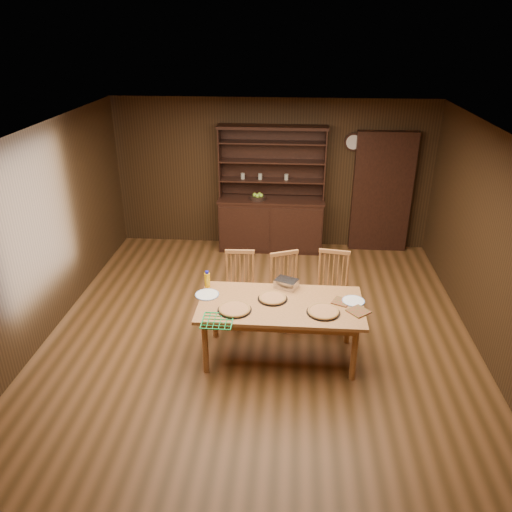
# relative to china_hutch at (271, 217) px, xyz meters

# --- Properties ---
(floor) EXTENTS (6.00, 6.00, 0.00)m
(floor) POSITION_rel_china_hutch_xyz_m (0.00, -2.75, -0.60)
(floor) COLOR brown
(floor) RESTS_ON ground
(room_shell) EXTENTS (6.00, 6.00, 6.00)m
(room_shell) POSITION_rel_china_hutch_xyz_m (0.00, -2.75, 0.98)
(room_shell) COLOR silver
(room_shell) RESTS_ON floor
(china_hutch) EXTENTS (1.84, 0.52, 2.17)m
(china_hutch) POSITION_rel_china_hutch_xyz_m (0.00, 0.00, 0.00)
(china_hutch) COLOR black
(china_hutch) RESTS_ON floor
(doorway) EXTENTS (1.00, 0.18, 2.10)m
(doorway) POSITION_rel_china_hutch_xyz_m (1.90, 0.15, 0.45)
(doorway) COLOR black
(doorway) RESTS_ON floor
(wall_clock) EXTENTS (0.30, 0.05, 0.30)m
(wall_clock) POSITION_rel_china_hutch_xyz_m (1.35, 0.20, 1.30)
(wall_clock) COLOR black
(wall_clock) RESTS_ON room_shell
(dining_table) EXTENTS (1.92, 0.96, 0.75)m
(dining_table) POSITION_rel_china_hutch_xyz_m (0.28, -3.22, 0.08)
(dining_table) COLOR #C47944
(dining_table) RESTS_ON floor
(chair_left) EXTENTS (0.43, 0.41, 1.00)m
(chair_left) POSITION_rel_china_hutch_xyz_m (-0.29, -2.41, -0.06)
(chair_left) COLOR #C47443
(chair_left) RESTS_ON floor
(chair_center) EXTENTS (0.53, 0.52, 1.00)m
(chair_center) POSITION_rel_china_hutch_xyz_m (0.32, -2.41, -0.06)
(chair_center) COLOR #C47443
(chair_center) RESTS_ON floor
(chair_right) EXTENTS (0.48, 0.46, 1.04)m
(chair_right) POSITION_rel_china_hutch_xyz_m (0.93, -2.41, -0.04)
(chair_right) COLOR #C47443
(chair_right) RESTS_ON floor
(pizza_left) EXTENTS (0.39, 0.39, 0.04)m
(pizza_left) POSITION_rel_china_hutch_xyz_m (-0.24, -3.42, 0.17)
(pizza_left) COLOR black
(pizza_left) RESTS_ON dining_table
(pizza_right) EXTENTS (0.38, 0.38, 0.04)m
(pizza_right) POSITION_rel_china_hutch_xyz_m (0.76, -3.39, 0.17)
(pizza_right) COLOR black
(pizza_right) RESTS_ON dining_table
(pizza_center) EXTENTS (0.35, 0.35, 0.04)m
(pizza_center) POSITION_rel_china_hutch_xyz_m (0.18, -3.13, 0.17)
(pizza_center) COLOR black
(pizza_center) RESTS_ON dining_table
(cooling_rack) EXTENTS (0.41, 0.41, 0.01)m
(cooling_rack) POSITION_rel_china_hutch_xyz_m (-0.40, -3.66, 0.16)
(cooling_rack) COLOR #0CA542
(cooling_rack) RESTS_ON dining_table
(plate_left) EXTENTS (0.29, 0.29, 0.02)m
(plate_left) POSITION_rel_china_hutch_xyz_m (-0.61, -3.10, 0.16)
(plate_left) COLOR white
(plate_left) RESTS_ON dining_table
(plate_right) EXTENTS (0.27, 0.27, 0.02)m
(plate_right) POSITION_rel_china_hutch_xyz_m (1.12, -3.12, 0.16)
(plate_right) COLOR white
(plate_right) RESTS_ON dining_table
(foil_dish) EXTENTS (0.32, 0.28, 0.11)m
(foil_dish) POSITION_rel_china_hutch_xyz_m (0.33, -2.83, 0.21)
(foil_dish) COLOR silver
(foil_dish) RESTS_ON dining_table
(juice_bottle) EXTENTS (0.07, 0.07, 0.21)m
(juice_bottle) POSITION_rel_china_hutch_xyz_m (-0.64, -2.89, 0.25)
(juice_bottle) COLOR #FFB50D
(juice_bottle) RESTS_ON dining_table
(pot_holder_a) EXTENTS (0.30, 0.30, 0.02)m
(pot_holder_a) POSITION_rel_china_hutch_xyz_m (1.16, -3.34, 0.16)
(pot_holder_a) COLOR red
(pot_holder_a) RESTS_ON dining_table
(pot_holder_b) EXTENTS (0.25, 0.25, 0.01)m
(pot_holder_b) POSITION_rel_china_hutch_xyz_m (0.98, -3.14, 0.16)
(pot_holder_b) COLOR red
(pot_holder_b) RESTS_ON dining_table
(fruit_bowl) EXTENTS (0.28, 0.28, 0.12)m
(fruit_bowl) POSITION_rel_china_hutch_xyz_m (-0.23, -0.07, 0.39)
(fruit_bowl) COLOR black
(fruit_bowl) RESTS_ON china_hutch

